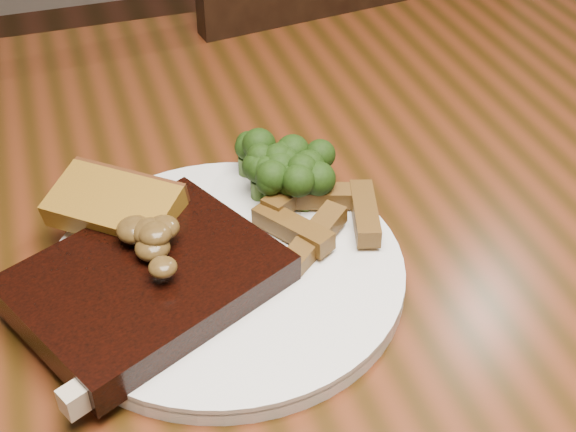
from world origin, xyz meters
name	(u,v)px	position (x,y,z in m)	size (l,w,h in m)	color
dining_table	(301,312)	(0.00, 0.00, 0.66)	(1.60, 0.90, 0.75)	#4E210F
chair_far	(318,106)	(0.21, 0.53, 0.53)	(0.51, 0.51, 0.96)	black
plate	(227,275)	(-0.07, -0.04, 0.76)	(0.27, 0.27, 0.01)	white
steak	(147,282)	(-0.14, -0.05, 0.78)	(0.18, 0.14, 0.03)	black
steak_bone	(164,346)	(-0.14, -0.11, 0.77)	(0.16, 0.01, 0.02)	#BAAB90
mushroom_pile	(154,242)	(-0.13, -0.03, 0.80)	(0.08, 0.08, 0.03)	#543D1A
garlic_bread	(117,225)	(-0.15, 0.03, 0.77)	(0.10, 0.05, 0.02)	#96661B
potato_wedges	(311,224)	(0.00, -0.02, 0.77)	(0.09, 0.09, 0.02)	brown
broccoli_cluster	(274,173)	(-0.01, 0.05, 0.78)	(0.08, 0.08, 0.04)	#19350C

